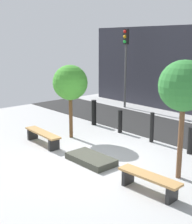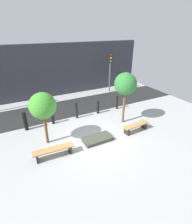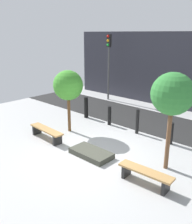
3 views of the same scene
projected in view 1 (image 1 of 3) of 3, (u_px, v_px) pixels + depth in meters
name	position (u px, v px, depth m)	size (l,w,h in m)	color
ground_plane	(92.00, 162.00, 9.51)	(18.00, 18.00, 0.00)	#ABABAB
road_strip	(180.00, 132.00, 12.52)	(18.00, 3.10, 0.01)	#252525
bench_left	(43.00, 135.00, 11.01)	(1.90, 0.48, 0.46)	black
bench_right	(149.00, 180.00, 7.54)	(1.68, 0.47, 0.45)	black
planter_bed	(91.00, 159.00, 9.45)	(1.55, 0.82, 0.20)	#404137
tree_behind_left_bench	(70.00, 83.00, 11.43)	(1.29, 1.29, 2.75)	brown
tree_behind_right_bench	(184.00, 87.00, 7.86)	(1.31, 1.31, 3.16)	brown
bollard_far_left	(94.00, 112.00, 13.54)	(0.21, 0.21, 1.09)	black
bollard_left	(120.00, 121.00, 12.41)	(0.17, 0.17, 0.91)	black
bollard_center	(152.00, 127.00, 11.23)	(0.15, 0.15, 1.09)	black
bollard_right	(191.00, 141.00, 10.10)	(0.19, 0.19, 0.88)	black
traffic_light_west	(126.00, 55.00, 16.52)	(0.28, 0.27, 4.18)	#4D4D4D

